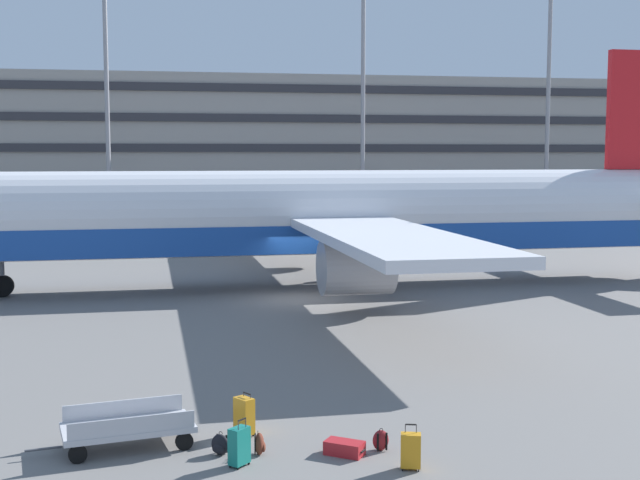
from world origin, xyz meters
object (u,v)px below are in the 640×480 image
(airliner, at_px, (319,217))
(baggage_cart, at_px, (128,427))
(suitcase_teal, at_px, (411,450))
(backpack_scuffed, at_px, (220,445))
(suitcase_small, at_px, (344,448))
(backpack_navy, at_px, (260,444))
(suitcase_red, at_px, (244,416))
(suitcase_laid_flat, at_px, (239,446))
(backpack_large, at_px, (381,440))

(airliner, height_order, baggage_cart, airliner)
(suitcase_teal, height_order, backpack_scuffed, suitcase_teal)
(suitcase_small, distance_m, backpack_navy, 1.69)
(baggage_cart, bearing_deg, suitcase_red, 7.89)
(airliner, bearing_deg, suitcase_laid_flat, -104.01)
(suitcase_small, distance_m, backpack_scuffed, 2.48)
(backpack_navy, height_order, baggage_cart, baggage_cart)
(suitcase_laid_flat, distance_m, backpack_scuffed, 0.77)
(backpack_large, relative_size, backpack_scuffed, 1.00)
(suitcase_teal, relative_size, backpack_scuffed, 1.83)
(suitcase_red, bearing_deg, backpack_navy, -80.48)
(backpack_large, xyz_separation_m, baggage_cart, (-5.03, 1.06, 0.22))
(airliner, relative_size, backpack_scuffed, 86.28)
(backpack_navy, bearing_deg, airliner, 76.80)
(airliner, distance_m, backpack_scuffed, 21.72)
(suitcase_teal, bearing_deg, backpack_large, 105.43)
(backpack_large, distance_m, baggage_cart, 5.15)
(airliner, xyz_separation_m, suitcase_red, (-5.10, -19.66, -2.74))
(suitcase_red, xyz_separation_m, backpack_navy, (0.20, -1.21, -0.22))
(suitcase_small, xyz_separation_m, backpack_scuffed, (-2.44, 0.42, 0.07))
(suitcase_teal, distance_m, backpack_large, 1.16)
(suitcase_teal, bearing_deg, airliner, 84.43)
(suitcase_small, bearing_deg, backpack_large, 9.05)
(airliner, bearing_deg, backpack_navy, -103.20)
(suitcase_laid_flat, distance_m, baggage_cart, 2.59)
(suitcase_small, relative_size, baggage_cart, 0.25)
(airliner, bearing_deg, suitcase_red, -104.54)
(suitcase_laid_flat, distance_m, suitcase_teal, 3.27)
(suitcase_red, relative_size, suitcase_laid_flat, 0.97)
(suitcase_small, height_order, backpack_navy, backpack_navy)
(airliner, distance_m, baggage_cart, 21.53)
(backpack_scuffed, xyz_separation_m, backpack_navy, (0.78, -0.12, 0.01))
(suitcase_red, relative_size, backpack_navy, 1.84)
(backpack_scuffed, bearing_deg, suitcase_small, -9.71)
(suitcase_small, bearing_deg, suitcase_laid_flat, -173.32)
(airliner, height_order, backpack_scuffed, airliner)
(backpack_navy, bearing_deg, suitcase_red, 99.52)
(suitcase_red, xyz_separation_m, suitcase_laid_flat, (-0.25, -1.76, -0.03))
(backpack_large, bearing_deg, backpack_navy, 175.84)
(suitcase_teal, distance_m, baggage_cart, 5.76)
(suitcase_laid_flat, height_order, backpack_large, suitcase_laid_flat)
(suitcase_laid_flat, height_order, suitcase_small, suitcase_laid_flat)
(suitcase_laid_flat, bearing_deg, backpack_scuffed, 116.58)
(backpack_navy, bearing_deg, backpack_scuffed, 171.39)
(suitcase_laid_flat, xyz_separation_m, backpack_large, (2.88, 0.37, -0.20))
(suitcase_teal, height_order, baggage_cart, suitcase_teal)
(suitcase_small, bearing_deg, backpack_scuffed, 170.29)
(suitcase_red, xyz_separation_m, suitcase_teal, (2.94, -2.50, -0.06))
(airliner, bearing_deg, suitcase_teal, -95.57)
(suitcase_laid_flat, relative_size, backpack_navy, 1.91)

